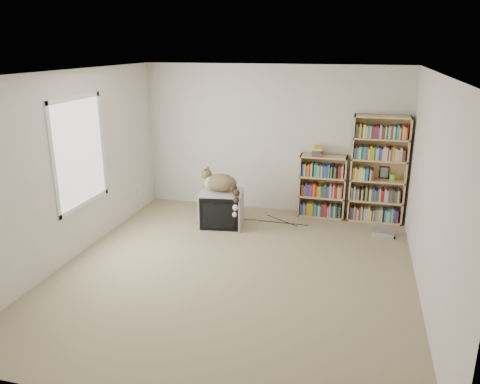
% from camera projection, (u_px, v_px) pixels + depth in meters
% --- Properties ---
extents(floor, '(4.50, 5.00, 0.01)m').
position_uv_depth(floor, '(235.00, 271.00, 6.06)').
color(floor, tan).
rests_on(floor, ground).
extents(wall_back, '(4.50, 0.02, 2.50)m').
position_uv_depth(wall_back, '(273.00, 139.00, 7.98)').
color(wall_back, beige).
rests_on(wall_back, floor).
extents(wall_front, '(4.50, 0.02, 2.50)m').
position_uv_depth(wall_front, '(144.00, 271.00, 3.37)').
color(wall_front, beige).
rests_on(wall_front, floor).
extents(wall_left, '(0.02, 5.00, 2.50)m').
position_uv_depth(wall_left, '(71.00, 167.00, 6.21)').
color(wall_left, beige).
rests_on(wall_left, floor).
extents(wall_right, '(0.02, 5.00, 2.50)m').
position_uv_depth(wall_right, '(432.00, 193.00, 5.14)').
color(wall_right, beige).
rests_on(wall_right, floor).
extents(ceiling, '(4.50, 5.00, 0.02)m').
position_uv_depth(ceiling, '(234.00, 73.00, 5.30)').
color(ceiling, white).
rests_on(ceiling, wall_back).
extents(window, '(0.02, 1.22, 1.52)m').
position_uv_depth(window, '(80.00, 153.00, 6.35)').
color(window, white).
rests_on(window, wall_left).
extents(crt_tv, '(0.74, 0.68, 0.58)m').
position_uv_depth(crt_tv, '(222.00, 209.00, 7.50)').
color(crt_tv, '#A6A6A9').
rests_on(crt_tv, floor).
extents(cat, '(0.75, 0.60, 0.62)m').
position_uv_depth(cat, '(223.00, 186.00, 7.34)').
color(cat, '#342715').
rests_on(cat, crt_tv).
extents(bookcase_tall, '(0.87, 0.30, 1.74)m').
position_uv_depth(bookcase_tall, '(378.00, 172.00, 7.56)').
color(bookcase_tall, tan).
rests_on(bookcase_tall, floor).
extents(bookcase_short, '(0.77, 0.30, 1.05)m').
position_uv_depth(bookcase_short, '(322.00, 188.00, 7.87)').
color(bookcase_short, tan).
rests_on(bookcase_short, floor).
extents(book_stack, '(0.19, 0.24, 0.16)m').
position_uv_depth(book_stack, '(317.00, 151.00, 7.66)').
color(book_stack, '#A51816').
rests_on(book_stack, bookcase_short).
extents(green_mug, '(0.10, 0.10, 0.11)m').
position_uv_depth(green_mug, '(393.00, 177.00, 7.50)').
color(green_mug, '#62BB35').
rests_on(green_mug, bookcase_tall).
extents(framed_print, '(0.15, 0.05, 0.20)m').
position_uv_depth(framed_print, '(384.00, 172.00, 7.61)').
color(framed_print, black).
rests_on(framed_print, bookcase_tall).
extents(dvd_player, '(0.37, 0.30, 0.07)m').
position_uv_depth(dvd_player, '(384.00, 233.00, 7.16)').
color(dvd_player, silver).
rests_on(dvd_player, floor).
extents(wall_outlet, '(0.01, 0.08, 0.13)m').
position_uv_depth(wall_outlet, '(139.00, 193.00, 8.19)').
color(wall_outlet, silver).
rests_on(wall_outlet, wall_left).
extents(floor_cables, '(1.20, 0.70, 0.01)m').
position_uv_depth(floor_cables, '(251.00, 221.00, 7.76)').
color(floor_cables, black).
rests_on(floor_cables, floor).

